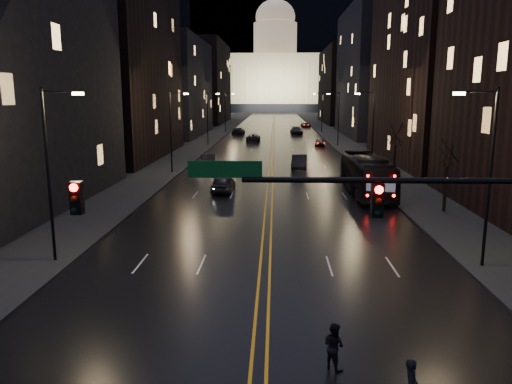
# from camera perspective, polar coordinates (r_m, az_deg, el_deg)

# --- Properties ---
(ground) EXTENTS (900.00, 900.00, 0.00)m
(ground) POSITION_cam_1_polar(r_m,az_deg,el_deg) (16.90, 0.30, -19.77)
(ground) COLOR black
(ground) RESTS_ON ground
(road) EXTENTS (20.00, 320.00, 0.02)m
(road) POSITION_cam_1_polar(r_m,az_deg,el_deg) (144.75, 2.05, 7.69)
(road) COLOR black
(road) RESTS_ON ground
(sidewalk_left) EXTENTS (8.00, 320.00, 0.16)m
(sidewalk_left) POSITION_cam_1_polar(r_m,az_deg,el_deg) (145.47, -3.52, 7.72)
(sidewalk_left) COLOR black
(sidewalk_left) RESTS_ON ground
(sidewalk_right) EXTENTS (8.00, 320.00, 0.16)m
(sidewalk_right) POSITION_cam_1_polar(r_m,az_deg,el_deg) (145.38, 7.63, 7.65)
(sidewalk_right) COLOR black
(sidewalk_right) RESTS_ON ground
(center_line) EXTENTS (0.62, 320.00, 0.01)m
(center_line) POSITION_cam_1_polar(r_m,az_deg,el_deg) (144.75, 2.05, 7.70)
(center_line) COLOR orange
(center_line) RESTS_ON road
(building_left_mid) EXTENTS (12.00, 30.00, 28.00)m
(building_left_mid) POSITION_cam_1_polar(r_m,az_deg,el_deg) (71.98, -15.69, 14.97)
(building_left_mid) COLOR black
(building_left_mid) RESTS_ON ground
(building_left_far) EXTENTS (12.00, 34.00, 20.00)m
(building_left_far) POSITION_cam_1_polar(r_m,az_deg,el_deg) (108.65, -9.37, 11.69)
(building_left_far) COLOR black
(building_left_far) RESTS_ON ground
(building_left_dist) EXTENTS (12.00, 40.00, 24.00)m
(building_left_dist) POSITION_cam_1_polar(r_m,az_deg,el_deg) (156.01, -5.82, 12.30)
(building_left_dist) COLOR black
(building_left_dist) RESTS_ON ground
(building_right_tall) EXTENTS (12.00, 30.00, 38.00)m
(building_right_tall) POSITION_cam_1_polar(r_m,az_deg,el_deg) (68.46, 20.84, 19.11)
(building_right_tall) COLOR black
(building_right_tall) RESTS_ON ground
(building_right_mid) EXTENTS (12.00, 34.00, 26.00)m
(building_right_mid) POSITION_cam_1_polar(r_m,az_deg,el_deg) (108.54, 13.48, 13.12)
(building_right_mid) COLOR black
(building_right_mid) RESTS_ON ground
(building_right_dist) EXTENTS (12.00, 40.00, 22.00)m
(building_right_dist) POSITION_cam_1_polar(r_m,az_deg,el_deg) (155.87, 10.00, 11.82)
(building_right_dist) COLOR black
(building_right_dist) RESTS_ON ground
(mountain_ridge) EXTENTS (520.00, 60.00, 130.00)m
(mountain_ridge) POSITION_cam_1_polar(r_m,az_deg,el_deg) (400.45, 8.33, 19.11)
(mountain_ridge) COLOR black
(mountain_ridge) RESTS_ON ground
(capitol) EXTENTS (90.00, 50.00, 58.50)m
(capitol) POSITION_cam_1_polar(r_m,az_deg,el_deg) (264.63, 2.18, 12.96)
(capitol) COLOR black
(capitol) RESTS_ON ground
(traffic_signal) EXTENTS (17.29, 0.45, 7.00)m
(traffic_signal) POSITION_cam_1_polar(r_m,az_deg,el_deg) (15.88, 22.17, -2.72)
(traffic_signal) COLOR black
(traffic_signal) RESTS_ON ground
(streetlamp_right_near) EXTENTS (2.13, 0.25, 9.00)m
(streetlamp_right_near) POSITION_cam_1_polar(r_m,az_deg,el_deg) (26.82, 24.88, 2.40)
(streetlamp_right_near) COLOR black
(streetlamp_right_near) RESTS_ON ground
(streetlamp_left_near) EXTENTS (2.13, 0.25, 9.00)m
(streetlamp_left_near) POSITION_cam_1_polar(r_m,az_deg,el_deg) (27.21, -22.35, 2.70)
(streetlamp_left_near) COLOR black
(streetlamp_left_near) RESTS_ON ground
(streetlamp_right_mid) EXTENTS (2.13, 0.25, 9.00)m
(streetlamp_right_mid) POSITION_cam_1_polar(r_m,az_deg,el_deg) (55.58, 13.04, 7.14)
(streetlamp_right_mid) COLOR black
(streetlamp_right_mid) RESTS_ON ground
(streetlamp_left_mid) EXTENTS (2.13, 0.25, 9.00)m
(streetlamp_left_mid) POSITION_cam_1_polar(r_m,az_deg,el_deg) (55.77, -9.54, 7.29)
(streetlamp_left_mid) COLOR black
(streetlamp_left_mid) RESTS_ON ground
(streetlamp_right_far) EXTENTS (2.13, 0.25, 9.00)m
(streetlamp_right_far) POSITION_cam_1_polar(r_m,az_deg,el_deg) (85.20, 9.29, 8.57)
(streetlamp_right_far) COLOR black
(streetlamp_right_far) RESTS_ON ground
(streetlamp_left_far) EXTENTS (2.13, 0.25, 9.00)m
(streetlamp_left_far) POSITION_cam_1_polar(r_m,az_deg,el_deg) (85.32, -5.45, 8.67)
(streetlamp_left_far) COLOR black
(streetlamp_left_far) RESTS_ON ground
(streetlamp_right_dist) EXTENTS (2.13, 0.25, 9.00)m
(streetlamp_right_dist) POSITION_cam_1_polar(r_m,az_deg,el_deg) (115.01, 7.48, 9.25)
(streetlamp_right_dist) COLOR black
(streetlamp_right_dist) RESTS_ON ground
(streetlamp_left_dist) EXTENTS (2.13, 0.25, 9.00)m
(streetlamp_left_dist) POSITION_cam_1_polar(r_m,az_deg,el_deg) (115.10, -3.45, 9.32)
(streetlamp_left_dist) COLOR black
(streetlamp_left_dist) RESTS_ON ground
(tree_right_mid) EXTENTS (2.40, 2.40, 6.65)m
(tree_right_mid) POSITION_cam_1_polar(r_m,az_deg,el_deg) (38.80, 21.09, 4.25)
(tree_right_mid) COLOR black
(tree_right_mid) RESTS_ON ground
(tree_right_far) EXTENTS (2.40, 2.40, 6.65)m
(tree_right_far) POSITION_cam_1_polar(r_m,az_deg,el_deg) (54.12, 15.69, 6.32)
(tree_right_far) COLOR black
(tree_right_far) RESTS_ON ground
(bus) EXTENTS (2.98, 12.28, 3.41)m
(bus) POSITION_cam_1_polar(r_m,az_deg,el_deg) (44.75, 12.53, 1.90)
(bus) COLOR black
(bus) RESTS_ON ground
(oncoming_car_a) EXTENTS (2.01, 4.67, 1.57)m
(oncoming_car_a) POSITION_cam_1_polar(r_m,az_deg,el_deg) (44.90, -3.78, 0.98)
(oncoming_car_a) COLOR black
(oncoming_car_a) RESTS_ON ground
(oncoming_car_b) EXTENTS (2.34, 5.05, 1.60)m
(oncoming_car_b) POSITION_cam_1_polar(r_m,az_deg,el_deg) (60.72, -5.50, 3.63)
(oncoming_car_b) COLOR black
(oncoming_car_b) RESTS_ON ground
(oncoming_car_c) EXTENTS (2.53, 5.29, 1.45)m
(oncoming_car_c) POSITION_cam_1_polar(r_m,az_deg,el_deg) (93.13, -0.30, 6.24)
(oncoming_car_c) COLOR black
(oncoming_car_c) RESTS_ON ground
(oncoming_car_d) EXTENTS (2.78, 5.84, 1.64)m
(oncoming_car_d) POSITION_cam_1_polar(r_m,az_deg,el_deg) (108.00, -2.03, 6.96)
(oncoming_car_d) COLOR black
(oncoming_car_d) RESTS_ON ground
(receding_car_a) EXTENTS (2.14, 5.14, 1.65)m
(receding_car_a) POSITION_cam_1_polar(r_m,az_deg,el_deg) (59.20, 4.97, 3.47)
(receding_car_a) COLOR black
(receding_car_a) RESTS_ON ground
(receding_car_b) EXTENTS (2.09, 4.27, 1.40)m
(receding_car_b) POSITION_cam_1_polar(r_m,az_deg,el_deg) (84.97, 7.33, 5.66)
(receding_car_b) COLOR black
(receding_car_b) RESTS_ON ground
(receding_car_c) EXTENTS (2.78, 5.86, 1.65)m
(receding_car_c) POSITION_cam_1_polar(r_m,az_deg,el_deg) (110.01, 4.65, 7.00)
(receding_car_c) COLOR black
(receding_car_c) RESTS_ON ground
(receding_car_d) EXTENTS (2.65, 4.80, 1.27)m
(receding_car_d) POSITION_cam_1_polar(r_m,az_deg,el_deg) (133.71, 5.71, 7.63)
(receding_car_d) COLOR black
(receding_car_d) RESTS_ON ground
(pedestrian_b) EXTENTS (0.82, 0.83, 1.56)m
(pedestrian_b) POSITION_cam_1_polar(r_m,az_deg,el_deg) (16.85, 8.87, -16.98)
(pedestrian_b) COLOR black
(pedestrian_b) RESTS_ON ground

